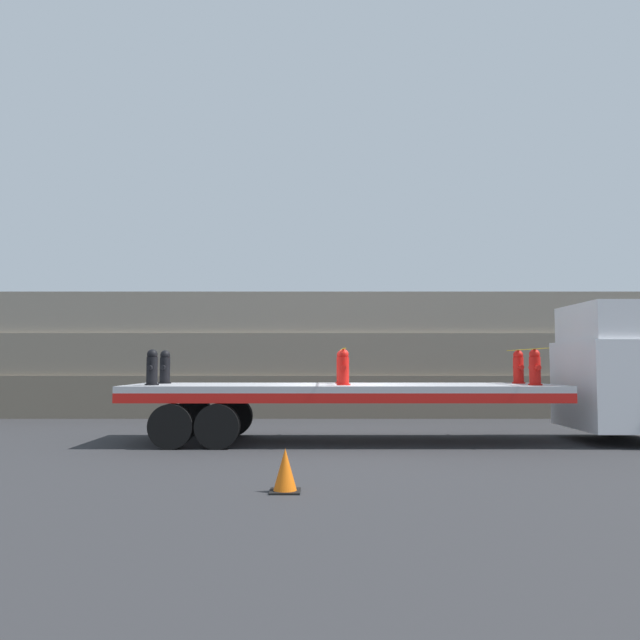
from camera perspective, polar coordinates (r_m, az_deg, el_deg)
The scene contains 13 objects.
ground_plane at distance 13.97m, azimuth 2.00°, elevation -11.07°, with size 120.00×120.00×0.00m, color #2D2D30.
rock_cliff at distance 21.19m, azimuth 1.27°, elevation -3.21°, with size 60.00×3.30×4.02m.
truck_cab at distance 15.40m, azimuth 25.88°, elevation -4.33°, with size 2.20×2.70×3.04m.
flatbed_trailer at distance 13.87m, azimuth -0.76°, elevation -6.90°, with size 9.36×2.60×1.26m.
fire_hydrant_black_near_0 at distance 13.77m, azimuth -15.19°, elevation -4.24°, with size 0.30×0.51×0.77m.
fire_hydrant_black_far_0 at distance 14.84m, azimuth -14.08°, elevation -4.23°, with size 0.30×0.51×0.77m.
fire_hydrant_red_near_1 at distance 13.31m, azimuth 2.07°, elevation -4.39°, with size 0.30×0.51×0.77m.
fire_hydrant_red_far_1 at distance 14.41m, azimuth 1.91°, elevation -4.36°, with size 0.30×0.51×0.77m.
fire_hydrant_red_near_2 at distance 14.07m, azimuth 18.96°, elevation -4.15°, with size 0.30×0.51×0.77m.
fire_hydrant_red_far_2 at distance 15.11m, azimuth 17.60°, elevation -4.16°, with size 0.30×0.51×0.77m.
cargo_strap_rear at distance 13.86m, azimuth 1.98°, elevation -2.71°, with size 0.05×2.71×0.01m.
cargo_strap_middle at distance 14.59m, azimuth 18.22°, elevation -2.58°, with size 0.05×2.71×0.01m.
traffic_cone at distance 8.63m, azimuth -3.29°, elevation -13.59°, with size 0.41×0.41×0.58m.
Camera 1 is at (-0.50, -13.85, 1.73)m, focal length 35.00 mm.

